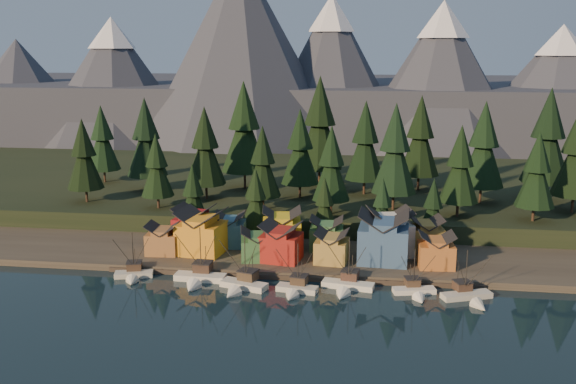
# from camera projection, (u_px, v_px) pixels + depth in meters

# --- Properties ---
(ground) EXTENTS (500.00, 500.00, 0.00)m
(ground) POSITION_uv_depth(u_px,v_px,m) (280.00, 308.00, 120.80)
(ground) COLOR black
(ground) RESTS_ON ground
(shore_strip) EXTENTS (400.00, 50.00, 1.50)m
(shore_strip) POSITION_uv_depth(u_px,v_px,m) (304.00, 242.00, 159.27)
(shore_strip) COLOR #363027
(shore_strip) RESTS_ON ground
(hillside) EXTENTS (420.00, 100.00, 6.00)m
(hillside) POSITION_uv_depth(u_px,v_px,m) (321.00, 189.00, 207.07)
(hillside) COLOR black
(hillside) RESTS_ON ground
(dock) EXTENTS (80.00, 4.00, 1.00)m
(dock) POSITION_uv_depth(u_px,v_px,m) (292.00, 275.00, 136.63)
(dock) COLOR #443B30
(dock) RESTS_ON ground
(mountain_ridge) EXTENTS (560.00, 190.00, 90.00)m
(mountain_ridge) POSITION_uv_depth(u_px,v_px,m) (335.00, 91.00, 321.89)
(mountain_ridge) COLOR #46495A
(mountain_ridge) RESTS_ON ground
(boat_0) EXTENTS (8.69, 9.26, 10.78)m
(boat_0) POSITION_uv_depth(u_px,v_px,m) (133.00, 268.00, 135.88)
(boat_0) COLOR beige
(boat_0) RESTS_ON ground
(boat_1) EXTENTS (11.15, 12.08, 12.68)m
(boat_1) POSITION_uv_depth(u_px,v_px,m) (198.00, 271.00, 133.54)
(boat_1) COLOR silver
(boat_1) RESTS_ON ground
(boat_2) EXTENTS (10.46, 11.05, 12.27)m
(boat_2) POSITION_uv_depth(u_px,v_px,m) (241.00, 278.00, 129.38)
(boat_2) COLOR beige
(boat_2) RESTS_ON ground
(boat_3) EXTENTS (8.79, 9.37, 10.97)m
(boat_3) POSITION_uv_depth(u_px,v_px,m) (296.00, 282.00, 127.68)
(boat_3) COLOR beige
(boat_3) RESTS_ON ground
(boat_4) EXTENTS (11.19, 11.87, 11.65)m
(boat_4) POSITION_uv_depth(u_px,v_px,m) (347.00, 280.00, 129.34)
(boat_4) COLOR white
(boat_4) RESTS_ON ground
(boat_5) EXTENTS (9.02, 9.50, 9.98)m
(boat_5) POSITION_uv_depth(u_px,v_px,m) (416.00, 286.00, 126.84)
(boat_5) COLOR white
(boat_5) RESTS_ON ground
(boat_6) EXTENTS (10.61, 10.95, 10.78)m
(boat_6) POSITION_uv_depth(u_px,v_px,m) (470.00, 291.00, 124.03)
(boat_6) COLOR beige
(boat_6) RESTS_ON ground
(house_front_0) EXTENTS (7.50, 7.14, 7.09)m
(house_front_0) POSITION_uv_depth(u_px,v_px,m) (163.00, 238.00, 147.22)
(house_front_0) COLOR #9B6637
(house_front_0) RESTS_ON shore_strip
(house_front_1) EXTENTS (11.22, 10.88, 10.24)m
(house_front_1) POSITION_uv_depth(u_px,v_px,m) (201.00, 231.00, 147.03)
(house_front_1) COLOR orange
(house_front_1) RESTS_ON shore_strip
(house_front_2) EXTENTS (8.48, 8.52, 6.99)m
(house_front_2) POSITION_uv_depth(u_px,v_px,m) (257.00, 243.00, 143.18)
(house_front_2) COLOR #3C6F3C
(house_front_2) RESTS_ON shore_strip
(house_front_3) EXTENTS (9.58, 9.25, 8.59)m
(house_front_3) POSITION_uv_depth(u_px,v_px,m) (281.00, 241.00, 142.22)
(house_front_3) COLOR maroon
(house_front_3) RESTS_ON shore_strip
(house_front_4) EXTENTS (7.68, 8.18, 7.15)m
(house_front_4) POSITION_uv_depth(u_px,v_px,m) (332.00, 246.00, 141.31)
(house_front_4) COLOR #AA873C
(house_front_4) RESTS_ON shore_strip
(house_front_5) EXTENTS (11.31, 10.39, 11.30)m
(house_front_5) POSITION_uv_depth(u_px,v_px,m) (383.00, 236.00, 140.96)
(house_front_5) COLOR #34557D
(house_front_5) RESTS_ON shore_strip
(house_front_6) EXTENTS (7.94, 7.56, 7.48)m
(house_front_6) POSITION_uv_depth(u_px,v_px,m) (436.00, 249.00, 138.25)
(house_front_6) COLOR #B5682E
(house_front_6) RESTS_ON shore_strip
(house_back_0) EXTENTS (9.56, 9.26, 9.42)m
(house_back_0) POSITION_uv_depth(u_px,v_px,m) (194.00, 224.00, 153.66)
(house_back_0) COLOR maroon
(house_back_0) RESTS_ON shore_strip
(house_back_1) EXTENTS (7.81, 7.89, 8.06)m
(house_back_1) POSITION_uv_depth(u_px,v_px,m) (230.00, 229.00, 152.75)
(house_back_1) COLOR #335F7A
(house_back_1) RESTS_ON shore_strip
(house_back_2) EXTENTS (10.09, 9.48, 9.48)m
(house_back_2) POSITION_uv_depth(u_px,v_px,m) (282.00, 227.00, 151.00)
(house_back_2) COLOR gold
(house_back_2) RESTS_ON shore_strip
(house_back_3) EXTENTS (7.76, 6.93, 7.76)m
(house_back_3) POSITION_uv_depth(u_px,v_px,m) (327.00, 233.00, 149.68)
(house_back_3) COLOR #3E7240
(house_back_3) RESTS_ON shore_strip
(house_back_4) EXTENTS (11.41, 11.12, 10.52)m
(house_back_4) POSITION_uv_depth(u_px,v_px,m) (390.00, 230.00, 146.66)
(house_back_4) COLOR silver
(house_back_4) RESTS_ON shore_strip
(house_back_5) EXTENTS (8.42, 8.50, 8.36)m
(house_back_5) POSITION_uv_depth(u_px,v_px,m) (426.00, 234.00, 148.12)
(house_back_5) COLOR olive
(house_back_5) RESTS_ON shore_strip
(tree_hill_0) EXTENTS (9.98, 9.98, 23.24)m
(tree_hill_0) POSITION_uv_depth(u_px,v_px,m) (84.00, 157.00, 175.10)
(tree_hill_0) COLOR #332319
(tree_hill_0) RESTS_ON hillside
(tree_hill_1) EXTENTS (11.92, 11.92, 27.76)m
(tree_hill_1) POSITION_uv_depth(u_px,v_px,m) (146.00, 140.00, 188.42)
(tree_hill_1) COLOR #332319
(tree_hill_1) RESTS_ON hillside
(tree_hill_2) EXTENTS (8.64, 8.64, 20.13)m
(tree_hill_2) POSITION_uv_depth(u_px,v_px,m) (157.00, 167.00, 168.70)
(tree_hill_2) COLOR #332319
(tree_hill_2) RESTS_ON hillside
(tree_hill_3) EXTENTS (11.23, 11.23, 26.15)m
(tree_hill_3) POSITION_uv_depth(u_px,v_px,m) (205.00, 149.00, 178.23)
(tree_hill_3) COLOR #332319
(tree_hill_3) RESTS_ON hillside
(tree_hill_4) EXTENTS (13.91, 13.91, 32.39)m
(tree_hill_4) POSITION_uv_depth(u_px,v_px,m) (244.00, 130.00, 190.90)
(tree_hill_4) COLOR #332319
(tree_hill_4) RESTS_ON hillside
(tree_hill_5) EXTENTS (9.59, 9.59, 22.33)m
(tree_hill_5) POSITION_uv_depth(u_px,v_px,m) (263.00, 164.00, 166.65)
(tree_hill_5) COLOR #332319
(tree_hill_5) RESTS_ON hillside
(tree_hill_6) EXTENTS (10.87, 10.87, 25.33)m
(tree_hill_6) POSITION_uv_depth(u_px,v_px,m) (300.00, 150.00, 179.71)
(tree_hill_6) COLOR #332319
(tree_hill_6) RESTS_ON hillside
(tree_hill_7) EXTENTS (9.86, 9.86, 22.97)m
(tree_hill_7) POSITION_uv_depth(u_px,v_px,m) (331.00, 166.00, 162.25)
(tree_hill_7) COLOR #332319
(tree_hill_7) RESTS_ON hillside
(tree_hill_8) EXTENTS (11.72, 11.72, 27.30)m
(tree_hill_8) POSITION_uv_depth(u_px,v_px,m) (365.00, 143.00, 183.84)
(tree_hill_8) COLOR #332319
(tree_hill_8) RESTS_ON hillside
(tree_hill_9) EXTENTS (12.09, 12.09, 28.16)m
(tree_hill_9) POSITION_uv_depth(u_px,v_px,m) (395.00, 152.00, 166.26)
(tree_hill_9) COLOR #332319
(tree_hill_9) RESTS_ON hillside
(tree_hill_10) EXTENTS (12.17, 12.17, 28.34)m
(tree_hill_10) POSITION_uv_depth(u_px,v_px,m) (420.00, 139.00, 189.32)
(tree_hill_10) COLOR #332319
(tree_hill_10) RESTS_ON hillside
(tree_hill_11) EXTENTS (10.03, 10.03, 23.36)m
(tree_hill_11) POSITION_uv_depth(u_px,v_px,m) (460.00, 167.00, 159.89)
(tree_hill_11) COLOR #332319
(tree_hill_11) RESTS_ON hillside
(tree_hill_12) EXTENTS (12.03, 12.03, 28.02)m
(tree_hill_12) POSITION_uv_depth(u_px,v_px,m) (483.00, 148.00, 173.72)
(tree_hill_12) COLOR #332319
(tree_hill_12) RESTS_ON hillside
(tree_hill_13) EXTENTS (9.60, 9.60, 22.37)m
(tree_hill_13) POSITION_uv_depth(u_px,v_px,m) (537.00, 172.00, 155.69)
(tree_hill_13) COLOR #332319
(tree_hill_13) RESTS_ON hillside
(tree_hill_14) EXTENTS (13.47, 13.47, 31.38)m
(tree_hill_14) POSITION_uv_depth(u_px,v_px,m) (548.00, 139.00, 176.71)
(tree_hill_14) COLOR #332319
(tree_hill_14) RESTS_ON hillside
(tree_hill_15) EXTENTS (14.46, 14.46, 33.68)m
(tree_hill_15) POSITION_uv_depth(u_px,v_px,m) (320.00, 126.00, 194.59)
(tree_hill_15) COLOR #332319
(tree_hill_15) RESTS_ON hillside
(tree_hill_16) EXTENTS (10.49, 10.49, 24.44)m
(tree_hill_16) POSITION_uv_depth(u_px,v_px,m) (102.00, 140.00, 200.87)
(tree_hill_16) COLOR #332319
(tree_hill_16) RESTS_ON hillside
(tree_shore_0) EXTENTS (7.84, 7.84, 18.27)m
(tree_shore_0) POSITION_uv_depth(u_px,v_px,m) (193.00, 196.00, 160.60)
(tree_shore_0) COLOR #332319
(tree_shore_0) RESTS_ON shore_strip
(tree_shore_1) EXTENTS (7.50, 7.50, 17.48)m
(tree_shore_1) POSITION_uv_depth(u_px,v_px,m) (256.00, 200.00, 158.58)
(tree_shore_1) COLOR #332319
(tree_shore_1) RESTS_ON shore_strip
(tree_shore_2) EXTENTS (6.78, 6.78, 15.81)m
(tree_shore_2) POSITION_uv_depth(u_px,v_px,m) (324.00, 206.00, 156.53)
(tree_shore_2) COLOR #332319
(tree_shore_2) RESTS_ON shore_strip
(tree_shore_3) EXTENTS (6.89, 6.89, 16.04)m
(tree_shore_3) POSITION_uv_depth(u_px,v_px,m) (382.00, 207.00, 154.64)
(tree_shore_3) COLOR #332319
(tree_shore_3) RESTS_ON shore_strip
(tree_shore_4) EXTENTS (6.97, 6.97, 16.23)m
(tree_shore_4) POSITION_uv_depth(u_px,v_px,m) (433.00, 208.00, 153.02)
(tree_shore_4) COLOR #332319
(tree_shore_4) RESTS_ON shore_strip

